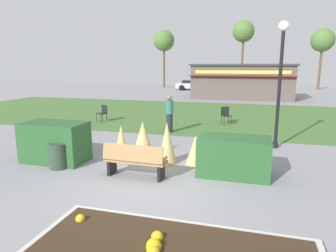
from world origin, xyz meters
The scene contains 20 objects.
ground_plane centered at (0.00, 0.00, 0.00)m, with size 80.00×80.00×0.00m, color gray.
lawn_patch centered at (0.00, 11.37, 0.00)m, with size 36.00×12.00×0.01m, color #446B33.
park_bench centered at (-0.51, 0.36, 0.48)m, with size 1.71×0.56×0.95m.
hedge_left centered at (-3.46, 0.99, 0.63)m, with size 1.97×1.10×1.25m, color #28562B.
hedge_right centered at (2.05, 1.29, 0.54)m, with size 1.93×1.10×1.07m, color #28562B.
ornamental_grass_behind_left centered at (0.01, 1.73, 0.65)m, with size 0.59×0.59×1.31m, color tan.
ornamental_grass_behind_right centered at (0.87, 1.93, 0.46)m, with size 0.62×0.62×0.91m, color tan.
ornamental_grass_behind_center centered at (-0.92, 2.11, 0.61)m, with size 0.78×0.78×1.23m, color tan.
ornamental_grass_behind_far centered at (-1.54, 1.78, 0.56)m, with size 0.57×0.57×1.12m, color tan.
lamppost_mid centered at (3.37, 4.57, 2.81)m, with size 0.36×0.36×4.50m.
trash_bin centered at (-2.97, 0.44, 0.38)m, with size 0.52×0.52×0.76m, color #2D4233.
food_kiosk centered at (1.49, 21.50, 1.57)m, with size 9.10×4.26×3.12m.
cafe_chair_west centered at (1.19, 8.69, 0.53)m, with size 0.59×0.59×0.89m.
cafe_chair_center centered at (-5.29, 7.61, 0.53)m, with size 0.59×0.59×0.89m.
person_strolling centered at (-1.09, 5.99, 0.86)m, with size 0.34×0.34×1.69m.
parked_car_west_slot centered at (-4.59, 29.60, 0.64)m, with size 4.31×2.27×1.20m.
parked_car_center_slot centered at (0.62, 29.61, 0.64)m, with size 4.30×2.26×1.20m.
tree_left_bg centered at (10.42, 34.80, 5.94)m, with size 2.80×2.80×7.40m.
tree_right_bg centered at (-9.39, 33.19, 6.18)m, with size 2.80×2.80×7.65m.
tree_center_bg centered at (0.92, 35.18, 7.25)m, with size 2.80×2.80×8.74m.
Camera 1 is at (2.45, -6.82, 3.01)m, focal length 31.95 mm.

